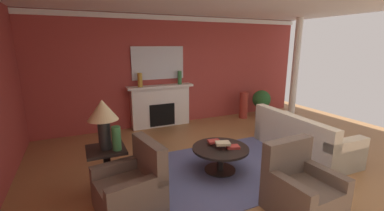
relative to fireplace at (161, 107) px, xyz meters
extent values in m
plane|color=olive|center=(0.59, -3.04, -0.54)|extent=(9.79, 9.79, 0.00)
cube|color=#9E3833|center=(0.59, 0.21, 0.94)|extent=(8.13, 0.12, 2.98)
cube|color=white|center=(0.59, 0.13, 2.35)|extent=(8.13, 0.08, 0.12)
cube|color=#4C517A|center=(0.16, -2.92, -0.54)|extent=(3.22, 2.25, 0.01)
cube|color=white|center=(0.00, 0.01, 0.00)|extent=(1.60, 0.25, 1.09)
cube|color=black|center=(0.00, -0.01, -0.19)|extent=(0.70, 0.26, 0.60)
cube|color=white|center=(0.00, -0.02, 0.57)|extent=(1.80, 0.35, 0.06)
cube|color=silver|center=(0.00, 0.12, 1.19)|extent=(1.44, 0.04, 0.87)
cube|color=beige|center=(2.15, -2.95, -0.32)|extent=(0.99, 2.14, 0.45)
cube|color=beige|center=(1.80, -2.93, 0.11)|extent=(0.29, 2.11, 0.40)
cube|color=beige|center=(2.11, -3.90, -0.23)|extent=(0.91, 0.24, 0.62)
cube|color=beige|center=(2.19, -2.00, -0.23)|extent=(0.91, 0.24, 0.62)
cube|color=brown|center=(-1.55, -3.37, -0.32)|extent=(0.93, 0.93, 0.44)
cube|color=brown|center=(-1.23, -3.32, 0.15)|extent=(0.30, 0.82, 0.51)
cube|color=brown|center=(-1.60, -3.05, -0.24)|extent=(0.81, 0.28, 0.60)
cube|color=brown|center=(-1.49, -3.70, -0.24)|extent=(0.81, 0.28, 0.60)
cube|color=brown|center=(0.54, -4.41, -0.32)|extent=(0.83, 0.83, 0.44)
cube|color=brown|center=(0.53, -4.09, 0.15)|extent=(0.81, 0.19, 0.51)
cube|color=brown|center=(0.21, -4.42, -0.24)|extent=(0.17, 0.80, 0.60)
cube|color=brown|center=(0.87, -4.40, -0.24)|extent=(0.17, 0.80, 0.60)
cylinder|color=black|center=(0.16, -2.92, -0.11)|extent=(1.00, 1.00, 0.04)
cylinder|color=black|center=(0.16, -2.92, -0.34)|extent=(0.12, 0.12, 0.41)
cylinder|color=black|center=(0.16, -2.92, -0.53)|extent=(0.56, 0.56, 0.03)
cube|color=black|center=(-1.74, -2.74, 0.14)|extent=(0.56, 0.56, 0.04)
cube|color=black|center=(-1.74, -2.74, -0.21)|extent=(0.10, 0.10, 0.66)
cube|color=black|center=(-1.74, -2.74, -0.52)|extent=(0.45, 0.45, 0.04)
cylinder|color=black|center=(-1.74, -2.74, 0.38)|extent=(0.18, 0.18, 0.45)
cone|color=#C6B284|center=(-1.74, -2.74, 0.76)|extent=(0.44, 0.44, 0.30)
cylinder|color=#33703D|center=(0.55, -0.05, 0.78)|extent=(0.11, 0.11, 0.36)
cylinder|color=#9E3328|center=(2.56, -0.30, -0.14)|extent=(0.26, 0.26, 0.81)
cylinder|color=#B7892D|center=(-0.55, -0.05, 0.78)|extent=(0.12, 0.12, 0.36)
cylinder|color=#33703D|center=(-1.59, -2.86, 0.34)|extent=(0.13, 0.13, 0.36)
cube|color=maroon|center=(0.34, -3.04, -0.07)|extent=(0.26, 0.22, 0.04)
cube|color=maroon|center=(0.11, -2.76, -0.03)|extent=(0.24, 0.20, 0.04)
cube|color=tan|center=(0.16, -2.99, 0.01)|extent=(0.29, 0.24, 0.04)
cylinder|color=#BCB29E|center=(3.16, -0.39, -0.39)|extent=(0.32, 0.32, 0.30)
sphere|color=#28602D|center=(3.16, -0.39, 0.01)|extent=(0.56, 0.56, 0.56)
cylinder|color=white|center=(4.05, -0.78, 0.94)|extent=(0.20, 0.20, 2.98)
camera|label=1|loc=(-2.05, -6.50, 1.68)|focal=23.74mm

